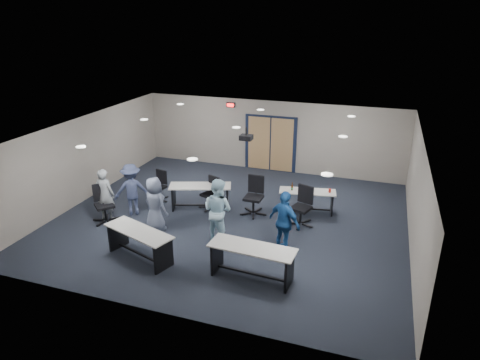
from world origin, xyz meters
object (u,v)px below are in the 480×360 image
(table_back_right, at_px, (307,197))
(person_navy, at_px, (285,222))
(person_lightblue, at_px, (218,210))
(table_back_left, at_px, (200,193))
(table_front_right, at_px, (252,257))
(person_back, at_px, (132,189))
(chair_back_a, at_px, (158,186))
(chair_back_c, at_px, (253,196))
(person_gray, at_px, (105,194))
(chair_back_b, at_px, (210,193))
(chair_back_d, at_px, (301,207))
(chair_loose_left, at_px, (104,204))
(person_plaid, at_px, (155,204))
(table_front_left, at_px, (139,239))

(table_back_right, xyz_separation_m, person_navy, (-0.13, -2.52, 0.35))
(person_lightblue, relative_size, person_navy, 1.06)
(person_navy, bearing_deg, table_back_left, -0.22)
(table_front_right, relative_size, person_back, 1.27)
(table_back_right, distance_m, chair_back_a, 4.79)
(chair_back_c, relative_size, person_back, 0.74)
(person_gray, bearing_deg, table_back_left, -149.52)
(table_back_right, height_order, chair_back_b, chair_back_b)
(chair_back_d, bearing_deg, table_back_left, -164.17)
(chair_loose_left, distance_m, person_lightblue, 3.53)
(chair_back_b, xyz_separation_m, person_gray, (-2.61, -1.64, 0.28))
(table_front_right, distance_m, person_back, 4.89)
(chair_back_b, relative_size, chair_loose_left, 0.90)
(chair_back_b, xyz_separation_m, person_back, (-2.06, -1.10, 0.29))
(chair_back_a, distance_m, chair_back_b, 1.82)
(table_back_right, xyz_separation_m, person_plaid, (-3.79, -2.54, 0.31))
(chair_back_a, height_order, person_lightblue, person_lightblue)
(table_front_left, height_order, chair_back_a, chair_back_a)
(person_back, bearing_deg, table_back_right, 165.65)
(chair_back_c, bearing_deg, person_back, -160.94)
(chair_back_b, distance_m, person_gray, 3.10)
(chair_loose_left, height_order, person_lightblue, person_lightblue)
(chair_back_b, height_order, chair_back_d, chair_back_d)
(table_front_left, height_order, chair_back_c, chair_back_c)
(chair_loose_left, height_order, person_back, person_back)
(person_navy, bearing_deg, person_gray, 27.52)
(chair_back_a, xyz_separation_m, person_lightblue, (2.80, -1.78, 0.38))
(chair_back_a, bearing_deg, person_navy, -7.80)
(person_plaid, xyz_separation_m, person_back, (-1.18, 0.70, 0.01))
(chair_back_b, bearing_deg, table_front_left, -78.64)
(chair_back_b, height_order, person_navy, person_navy)
(table_back_right, xyz_separation_m, chair_back_a, (-4.73, -0.72, 0.02))
(chair_back_a, xyz_separation_m, person_back, (-0.23, -1.12, 0.30))
(person_lightblue, height_order, person_back, person_lightblue)
(table_front_right, bearing_deg, table_back_left, 133.98)
(chair_back_b, height_order, person_plaid, person_plaid)
(chair_back_c, xyz_separation_m, person_lightblue, (-0.44, -1.80, 0.28))
(table_front_right, bearing_deg, person_navy, 76.66)
(chair_back_b, bearing_deg, chair_back_a, -160.16)
(chair_back_b, distance_m, person_back, 2.35)
(person_gray, bearing_deg, person_navy, 175.00)
(person_back, bearing_deg, person_gray, 9.96)
(table_front_right, relative_size, chair_loose_left, 1.80)
(table_back_left, height_order, chair_back_b, chair_back_b)
(chair_loose_left, height_order, person_gray, person_gray)
(table_front_left, bearing_deg, person_back, 144.18)
(chair_back_c, bearing_deg, chair_loose_left, -153.78)
(table_back_right, height_order, person_back, person_back)
(chair_loose_left, xyz_separation_m, person_back, (0.48, 0.73, 0.23))
(table_back_right, bearing_deg, table_back_left, -175.67)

